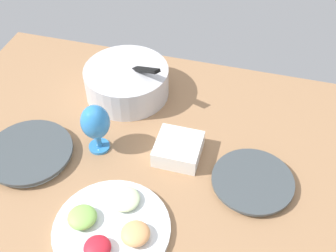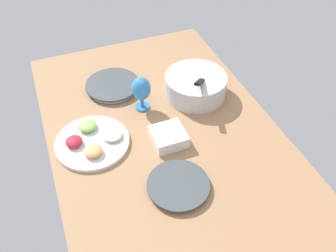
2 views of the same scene
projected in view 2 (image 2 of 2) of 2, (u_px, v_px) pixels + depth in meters
The scene contains 7 objects.
ground_plane at pixel (162, 132), 170.01cm from camera, with size 160.00×104.00×4.00cm, color #99704C.
dinner_plate_left at pixel (113, 86), 189.63cm from camera, with size 28.44×28.44×2.97cm.
dinner_plate_right at pixel (178, 186), 144.02cm from camera, with size 25.51×25.51×2.50cm.
mixing_bowl at pixel (196, 85), 182.66cm from camera, with size 31.26×31.26×19.09cm.
fruit_platter at pixel (92, 141), 160.92cm from camera, with size 33.49×33.49×5.36cm.
hurricane_glass_blue at pixel (141, 90), 171.56cm from camera, with size 9.45×9.45×18.17cm.
square_bowl_white at pixel (168, 137), 160.64cm from camera, with size 14.59×14.59×5.99cm.
Camera 2 is at (111.75, -40.57, 119.60)cm, focal length 38.32 mm.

